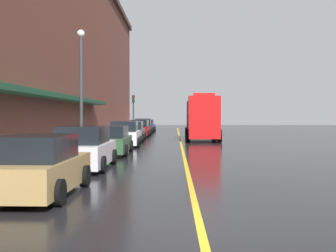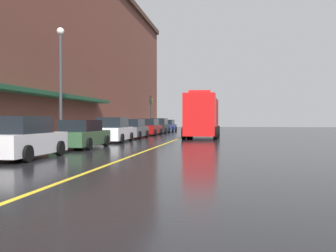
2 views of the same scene
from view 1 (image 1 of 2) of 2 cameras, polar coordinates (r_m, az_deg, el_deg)
The scene contains 19 objects.
ground_plane at distance 32.94m, azimuth 1.74°, elevation -2.17°, with size 112.00×112.00×0.00m, color black.
sidewalk_left at distance 33.42m, azimuth -8.95°, elevation -2.01°, with size 2.40×70.00×0.15m, color #9E9B93.
lane_center_stripe at distance 32.94m, azimuth 1.74°, elevation -2.16°, with size 0.16×70.00×0.01m, color gold.
brick_building_left at distance 34.82m, azimuth -21.13°, elevation 10.85°, with size 13.00×64.00×15.64m.
parked_car_0 at distance 11.40m, azimuth -17.33°, elevation -5.40°, with size 2.07×4.24×1.59m.
parked_car_1 at distance 16.68m, azimuth -11.37°, elevation -3.05°, with size 2.09×4.57×1.69m.
parked_car_2 at distance 22.60m, azimuth -7.69°, elevation -2.01°, with size 2.01×4.86×1.54m.
parked_car_3 at distance 28.38m, azimuth -5.91°, elevation -1.15°, with size 2.16×4.57×1.71m.
parked_car_4 at distance 34.16m, azimuth -4.95°, elevation -0.77°, with size 2.15×4.89×1.60m.
parked_car_5 at distance 40.78m, azimuth -3.90°, elevation -0.37°, with size 2.03×4.90×1.66m.
parked_car_6 at distance 47.36m, azimuth -3.40°, elevation -0.08°, with size 2.17×4.82×1.73m.
parked_car_7 at distance 53.17m, azimuth -2.89°, elevation 0.02°, with size 2.10×4.33×1.56m.
fire_truck at distance 35.00m, azimuth 4.68°, elevation 1.01°, with size 2.78×7.54×3.82m.
parking_meter_0 at distance 19.06m, azimuth -13.89°, elevation -1.70°, with size 0.14×0.18×1.33m.
parking_meter_1 at distance 47.98m, azimuth -4.92°, elevation 0.24°, with size 0.14×0.18×1.33m.
parking_meter_2 at distance 38.44m, azimuth -6.37°, elevation -0.07°, with size 0.14×0.18×1.33m.
parking_meter_3 at distance 37.44m, azimuth -6.56°, elevation -0.12°, with size 0.14×0.18×1.33m.
street_lamp_left at distance 24.95m, azimuth -11.84°, elevation 6.74°, with size 0.44×0.44×6.94m.
traffic_light_near at distance 48.72m, azimuth -4.76°, elevation 2.73°, with size 0.38×0.36×4.30m.
Camera 1 is at (-0.48, -7.87, 2.11)m, focal length 44.43 mm.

